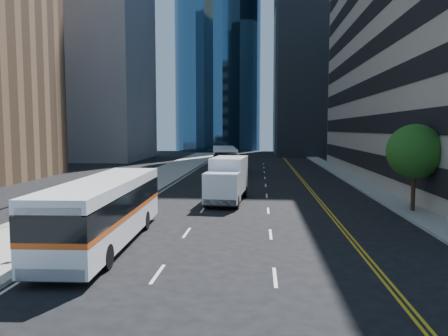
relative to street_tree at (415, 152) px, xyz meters
name	(u,v)px	position (x,y,z in m)	size (l,w,h in m)	color
ground	(260,245)	(-9.00, -8.00, -3.64)	(160.00, 160.00, 0.00)	black
sidewalk_west	(156,177)	(-19.50, 17.00, -3.57)	(5.00, 90.00, 0.15)	gray
sidewalk_east	(352,179)	(0.00, 17.00, -3.57)	(2.00, 90.00, 0.15)	gray
office_tower_north	(353,2)	(9.00, 64.00, 26.36)	(30.00, 28.00, 60.00)	gray
midrise_west	(88,52)	(-37.00, 44.00, 13.86)	(18.00, 18.00, 35.00)	gray
street_tree	(415,152)	(0.00, 0.00, 0.00)	(3.20, 3.20, 5.10)	#332114
bus_front	(105,209)	(-15.60, -8.42, -2.10)	(2.83, 11.02, 2.82)	white
bus_rear	(224,159)	(-13.00, 22.09, -2.05)	(3.66, 11.47, 2.91)	white
box_truck	(227,179)	(-11.21, 2.91, -2.05)	(2.62, 6.43, 3.01)	white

